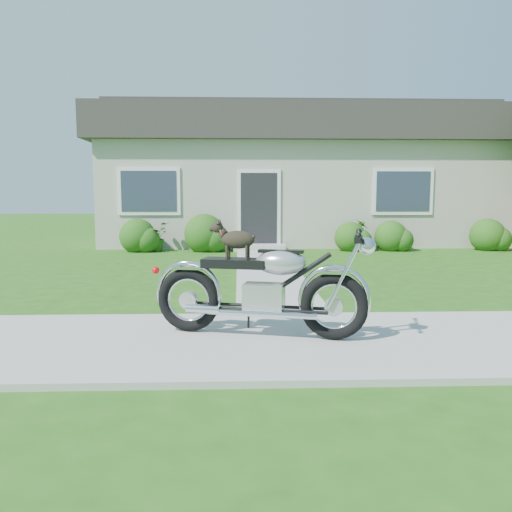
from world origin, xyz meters
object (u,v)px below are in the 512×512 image
Objects in this scene: motorcycle_with_dog at (263,286)px; house at (300,176)px; potted_plant_right at (361,235)px; potted_plant_left at (155,237)px.

house is at bearing 95.45° from motorcycle_with_dog.
house reaches higher than potted_plant_right.
potted_plant_right is (5.54, 0.00, 0.04)m from potted_plant_left.
potted_plant_right is at bearing 84.09° from motorcycle_with_dog.
house is 16.25× the size of potted_plant_left.
potted_plant_left is 0.91× the size of potted_plant_right.
potted_plant_left is 0.35× the size of motorcycle_with_dog.
house is 14.72× the size of potted_plant_right.
potted_plant_right is at bearing -69.87° from house.
potted_plant_right reaches higher than potted_plant_left.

